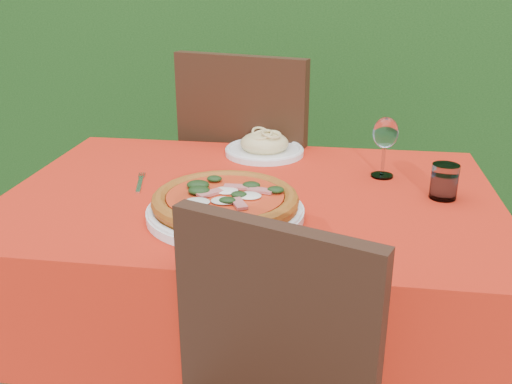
# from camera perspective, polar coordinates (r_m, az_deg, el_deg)

# --- Properties ---
(hedge) EXTENTS (3.20, 0.55, 1.78)m
(hedge) POSITION_cam_1_polar(r_m,az_deg,el_deg) (2.94, 4.30, 14.11)
(hedge) COLOR black
(hedge) RESTS_ON ground
(dining_table) EXTENTS (1.26, 0.86, 0.75)m
(dining_table) POSITION_cam_1_polar(r_m,az_deg,el_deg) (1.54, -0.46, -5.21)
(dining_table) COLOR #4C2D18
(dining_table) RESTS_ON ground
(chair_far) EXTENTS (0.57, 0.57, 1.03)m
(chair_far) POSITION_cam_1_polar(r_m,az_deg,el_deg) (2.09, -0.18, 1.90)
(chair_far) COLOR black
(chair_far) RESTS_ON ground
(pizza_plate) EXTENTS (0.44, 0.44, 0.07)m
(pizza_plate) POSITION_cam_1_polar(r_m,az_deg,el_deg) (1.33, -3.08, -1.19)
(pizza_plate) COLOR white
(pizza_plate) RESTS_ON dining_table
(pasta_plate) EXTENTS (0.24, 0.24, 0.07)m
(pasta_plate) POSITION_cam_1_polar(r_m,az_deg,el_deg) (1.78, 0.85, 4.58)
(pasta_plate) COLOR silver
(pasta_plate) RESTS_ON dining_table
(water_glass) EXTENTS (0.07, 0.07, 0.09)m
(water_glass) POSITION_cam_1_polar(r_m,az_deg,el_deg) (1.50, 18.29, 0.85)
(water_glass) COLOR silver
(water_glass) RESTS_ON dining_table
(wine_glass) EXTENTS (0.07, 0.07, 0.17)m
(wine_glass) POSITION_cam_1_polar(r_m,az_deg,el_deg) (1.59, 12.81, 5.55)
(wine_glass) COLOR white
(wine_glass) RESTS_ON dining_table
(fork) EXTENTS (0.06, 0.16, 0.00)m
(fork) POSITION_cam_1_polar(r_m,az_deg,el_deg) (1.56, -11.56, 0.76)
(fork) COLOR silver
(fork) RESTS_ON dining_table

